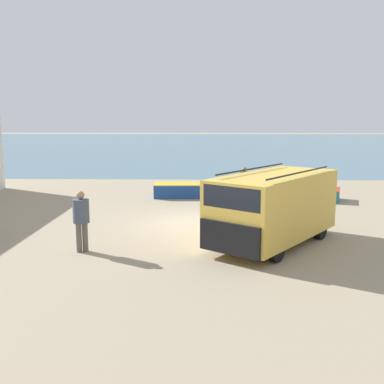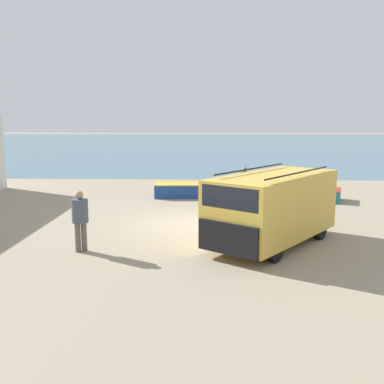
{
  "view_description": "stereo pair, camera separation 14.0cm",
  "coord_description": "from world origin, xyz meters",
  "px_view_note": "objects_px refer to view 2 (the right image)",
  "views": [
    {
      "loc": [
        0.47,
        -16.44,
        3.92
      ],
      "look_at": [
        -0.06,
        1.11,
        1.0
      ],
      "focal_mm": 42.0,
      "sensor_mm": 36.0,
      "label": 1
    },
    {
      "loc": [
        0.61,
        -16.44,
        3.92
      ],
      "look_at": [
        -0.06,
        1.11,
        1.0
      ],
      "focal_mm": 42.0,
      "sensor_mm": 36.0,
      "label": 2
    }
  ],
  "objects_px": {
    "parked_van": "(273,206)",
    "fisherman_0": "(244,182)",
    "fishing_rowboat_0": "(296,193)",
    "fisherman_1": "(80,216)",
    "fishing_rowboat_1": "(193,190)"
  },
  "relations": [
    {
      "from": "parked_van",
      "to": "fisherman_0",
      "type": "bearing_deg",
      "value": -140.52
    },
    {
      "from": "fishing_rowboat_0",
      "to": "fishing_rowboat_1",
      "type": "bearing_deg",
      "value": 14.4
    },
    {
      "from": "fisherman_0",
      "to": "fisherman_1",
      "type": "distance_m",
      "value": 9.51
    },
    {
      "from": "fishing_rowboat_1",
      "to": "fisherman_1",
      "type": "xyz_separation_m",
      "value": [
        -2.97,
        -9.41,
        0.75
      ]
    },
    {
      "from": "fishing_rowboat_1",
      "to": "fisherman_1",
      "type": "relative_size",
      "value": 2.33
    },
    {
      "from": "fishing_rowboat_0",
      "to": "fisherman_1",
      "type": "distance_m",
      "value": 12.15
    },
    {
      "from": "fisherman_0",
      "to": "fisherman_1",
      "type": "height_order",
      "value": "fisherman_1"
    },
    {
      "from": "fishing_rowboat_0",
      "to": "fisherman_1",
      "type": "height_order",
      "value": "fisherman_1"
    },
    {
      "from": "parked_van",
      "to": "fisherman_1",
      "type": "distance_m",
      "value": 5.83
    },
    {
      "from": "parked_van",
      "to": "fisherman_1",
      "type": "height_order",
      "value": "parked_van"
    },
    {
      "from": "fisherman_0",
      "to": "fisherman_1",
      "type": "xyz_separation_m",
      "value": [
        -5.4,
        -7.83,
        0.08
      ]
    },
    {
      "from": "fishing_rowboat_0",
      "to": "fisherman_0",
      "type": "relative_size",
      "value": 2.8
    },
    {
      "from": "fishing_rowboat_1",
      "to": "fisherman_0",
      "type": "xyz_separation_m",
      "value": [
        2.43,
        -1.58,
        0.67
      ]
    },
    {
      "from": "parked_van",
      "to": "fishing_rowboat_0",
      "type": "distance_m",
      "value": 8.48
    },
    {
      "from": "parked_van",
      "to": "fisherman_0",
      "type": "distance_m",
      "value": 6.88
    }
  ]
}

